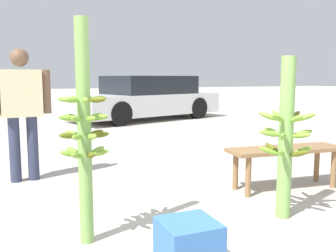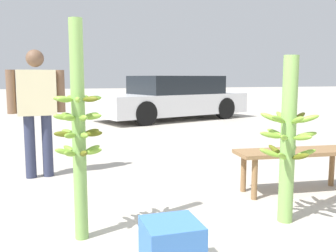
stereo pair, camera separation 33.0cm
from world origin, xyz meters
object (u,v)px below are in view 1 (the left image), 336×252
Objects in this scene: banana_stalk_left at (84,131)px; parked_car at (146,98)px; market_bench at (286,154)px; produce_crate at (188,248)px; banana_stalk_center at (286,137)px; vendor_person at (22,104)px.

parked_car is at bearing 67.42° from banana_stalk_left.
market_bench is at bearing 155.29° from parked_car.
market_bench is 0.28× the size of parked_car.
produce_crate is at bearing -140.07° from market_bench.
banana_stalk_center is 0.96m from market_bench.
market_bench is (0.59, 0.68, -0.33)m from banana_stalk_center.
banana_stalk_center is 7.97m from parked_car.
banana_stalk_center is 1.43m from produce_crate.
banana_stalk_center is at bearing 24.76° from produce_crate.
banana_stalk_left is at bearing -84.57° from vendor_person.
parked_car is at bearing 79.25° from banana_stalk_center.
banana_stalk_left is 4.79× the size of produce_crate.
banana_stalk_left is 1.24× the size of market_bench.
banana_stalk_left is at bearing 124.77° from produce_crate.
banana_stalk_left is at bearing -161.94° from market_bench.
parked_car is at bearing 52.93° from vendor_person.
vendor_person is 3.08m from market_bench.
banana_stalk_left is 1.17× the size of banana_stalk_center.
banana_stalk_left reaches higher than produce_crate.
banana_stalk_left is 2.39m from market_bench.
parked_car is (3.55, 5.67, -0.30)m from vendor_person.
vendor_person is 1.17× the size of market_bench.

